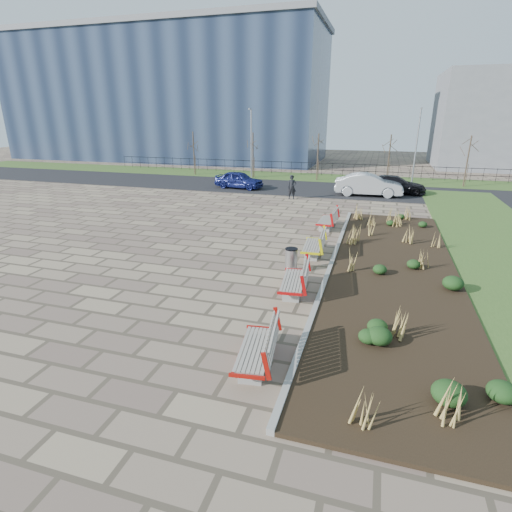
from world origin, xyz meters
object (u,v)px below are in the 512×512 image
(bench_b, at_px, (293,279))
(car_silver, at_px, (369,185))
(lamp_west, at_px, (251,144))
(bench_d, at_px, (327,219))
(car_blue, at_px, (239,180))
(pedestrian, at_px, (292,187))
(lamp_east, at_px, (416,148))
(bench_c, at_px, (313,244))
(bench_a, at_px, (255,347))
(litter_bin, at_px, (291,260))
(car_black, at_px, (394,185))

(bench_b, xyz_separation_m, car_silver, (1.70, 18.04, 0.30))
(bench_b, xyz_separation_m, lamp_west, (-9.00, 23.70, 2.54))
(bench_d, distance_m, car_blue, 12.89)
(bench_b, height_order, car_silver, car_silver)
(pedestrian, bearing_deg, lamp_west, 105.94)
(pedestrian, distance_m, lamp_west, 10.39)
(lamp_east, bearing_deg, bench_c, -104.19)
(bench_a, bearing_deg, lamp_east, 72.25)
(bench_b, relative_size, car_silver, 0.44)
(bench_c, distance_m, pedestrian, 11.82)
(bench_b, height_order, car_blue, car_blue)
(litter_bin, distance_m, lamp_east, 22.68)
(bench_d, height_order, lamp_west, lamp_west)
(litter_bin, height_order, car_blue, car_blue)
(bench_d, bearing_deg, car_blue, 132.27)
(bench_c, relative_size, bench_d, 1.00)
(lamp_west, bearing_deg, litter_bin, -68.68)
(bench_a, distance_m, car_black, 24.03)
(car_silver, relative_size, lamp_east, 0.79)
(bench_c, height_order, car_silver, car_silver)
(lamp_east, bearing_deg, car_black, -109.56)
(bench_b, relative_size, lamp_west, 0.35)
(car_black, relative_size, lamp_west, 0.75)
(car_blue, relative_size, lamp_east, 0.65)
(litter_bin, xyz_separation_m, car_silver, (2.17, 16.19, 0.36))
(bench_b, bearing_deg, car_silver, 78.56)
(bench_a, distance_m, car_blue, 23.94)
(bench_d, relative_size, litter_bin, 2.34)
(bench_a, relative_size, bench_c, 1.00)
(car_blue, xyz_separation_m, car_silver, (9.99, -0.16, 0.12))
(bench_a, distance_m, bench_b, 4.27)
(car_blue, xyz_separation_m, lamp_west, (-0.71, 5.50, 2.36))
(car_black, height_order, lamp_west, lamp_west)
(lamp_west, relative_size, lamp_east, 1.00)
(car_silver, distance_m, lamp_east, 6.93)
(bench_d, height_order, pedestrian, pedestrian)
(bench_d, xyz_separation_m, lamp_east, (5.00, 15.37, 2.54))
(bench_b, relative_size, lamp_east, 0.35)
(bench_b, bearing_deg, pedestrian, 96.35)
(car_silver, height_order, lamp_east, lamp_east)
(car_black, bearing_deg, bench_c, 167.20)
(pedestrian, height_order, car_silver, pedestrian)
(bench_a, bearing_deg, bench_d, 82.39)
(bench_c, distance_m, car_blue, 16.51)
(bench_c, relative_size, car_silver, 0.44)
(bench_a, bearing_deg, bench_b, 82.39)
(bench_c, height_order, pedestrian, pedestrian)
(bench_d, relative_size, lamp_west, 0.35)
(bench_b, distance_m, bench_d, 8.33)
(litter_bin, height_order, pedestrian, pedestrian)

